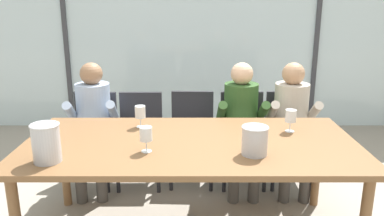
# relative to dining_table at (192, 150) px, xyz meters

# --- Properties ---
(ground) EXTENTS (14.00, 14.00, 0.00)m
(ground) POSITION_rel_dining_table_xyz_m (0.00, 1.00, -0.71)
(ground) COLOR #9E9384
(window_glass_panel) EXTENTS (7.59, 0.03, 2.60)m
(window_glass_panel) POSITION_rel_dining_table_xyz_m (0.00, 2.72, 0.59)
(window_glass_panel) COLOR silver
(window_glass_panel) RESTS_ON ground
(window_mullion_left) EXTENTS (0.06, 0.06, 2.60)m
(window_mullion_left) POSITION_rel_dining_table_xyz_m (-1.71, 2.70, 0.59)
(window_mullion_left) COLOR #38383D
(window_mullion_left) RESTS_ON ground
(window_mullion_right) EXTENTS (0.06, 0.06, 2.60)m
(window_mullion_right) POSITION_rel_dining_table_xyz_m (1.71, 2.70, 0.59)
(window_mullion_right) COLOR #38383D
(window_mullion_right) RESTS_ON ground
(hillside_vineyard) EXTENTS (13.59, 2.40, 2.01)m
(hillside_vineyard) POSITION_rel_dining_table_xyz_m (0.00, 5.97, 0.30)
(hillside_vineyard) COLOR #477A38
(hillside_vineyard) RESTS_ON ground
(dining_table) EXTENTS (2.39, 1.15, 0.78)m
(dining_table) POSITION_rel_dining_table_xyz_m (0.00, 0.00, 0.00)
(dining_table) COLOR brown
(dining_table) RESTS_ON ground
(chair_near_curtain) EXTENTS (0.47, 0.47, 0.88)m
(chair_near_curtain) POSITION_rel_dining_table_xyz_m (-0.96, 0.99, -0.20)
(chair_near_curtain) COLOR #232328
(chair_near_curtain) RESTS_ON ground
(chair_left_of_center) EXTENTS (0.44, 0.44, 0.88)m
(chair_left_of_center) POSITION_rel_dining_table_xyz_m (-0.50, 0.98, -0.20)
(chair_left_of_center) COLOR #232328
(chair_left_of_center) RESTS_ON ground
(chair_center) EXTENTS (0.46, 0.46, 0.88)m
(chair_center) POSITION_rel_dining_table_xyz_m (0.01, 1.02, -0.20)
(chair_center) COLOR #232328
(chair_center) RESTS_ON ground
(chair_right_of_center) EXTENTS (0.44, 0.44, 0.88)m
(chair_right_of_center) POSITION_rel_dining_table_xyz_m (0.51, 0.99, -0.20)
(chair_right_of_center) COLOR #232328
(chair_right_of_center) RESTS_ON ground
(chair_near_window_right) EXTENTS (0.44, 0.44, 0.88)m
(chair_near_window_right) POSITION_rel_dining_table_xyz_m (0.96, 1.01, -0.20)
(chair_near_window_right) COLOR #232328
(chair_near_window_right) RESTS_ON ground
(person_pale_blue_shirt) EXTENTS (0.49, 0.63, 1.20)m
(person_pale_blue_shirt) POSITION_rel_dining_table_xyz_m (-0.92, 0.85, -0.02)
(person_pale_blue_shirt) COLOR #9EB2D1
(person_pale_blue_shirt) RESTS_ON ground
(person_olive_shirt) EXTENTS (0.46, 0.61, 1.20)m
(person_olive_shirt) POSITION_rel_dining_table_xyz_m (0.47, 0.85, -0.02)
(person_olive_shirt) COLOR #2D5123
(person_olive_shirt) RESTS_ON ground
(person_beige_jumper) EXTENTS (0.48, 0.62, 1.20)m
(person_beige_jumper) POSITION_rel_dining_table_xyz_m (0.95, 0.85, -0.02)
(person_beige_jumper) COLOR #B7AD9E
(person_beige_jumper) RESTS_ON ground
(ice_bucket_primary) EXTENTS (0.18, 0.18, 0.25)m
(ice_bucket_primary) POSITION_rel_dining_table_xyz_m (-0.90, -0.36, 0.19)
(ice_bucket_primary) COLOR #B7B7BC
(ice_bucket_primary) RESTS_ON dining_table
(ice_bucket_secondary) EXTENTS (0.18, 0.18, 0.19)m
(ice_bucket_secondary) POSITION_rel_dining_table_xyz_m (0.42, -0.24, 0.17)
(ice_bucket_secondary) COLOR #B7B7BC
(ice_bucket_secondary) RESTS_ON dining_table
(wine_glass_by_left_taster) EXTENTS (0.08, 0.08, 0.17)m
(wine_glass_by_left_taster) POSITION_rel_dining_table_xyz_m (-0.30, -0.20, 0.18)
(wine_glass_by_left_taster) COLOR silver
(wine_glass_by_left_taster) RESTS_ON dining_table
(wine_glass_near_bucket) EXTENTS (0.08, 0.08, 0.17)m
(wine_glass_near_bucket) POSITION_rel_dining_table_xyz_m (0.77, 0.21, 0.18)
(wine_glass_near_bucket) COLOR silver
(wine_glass_near_bucket) RESTS_ON dining_table
(wine_glass_center_pour) EXTENTS (0.08, 0.08, 0.17)m
(wine_glass_center_pour) POSITION_rel_dining_table_xyz_m (-0.40, 0.32, 0.18)
(wine_glass_center_pour) COLOR silver
(wine_glass_center_pour) RESTS_ON dining_table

